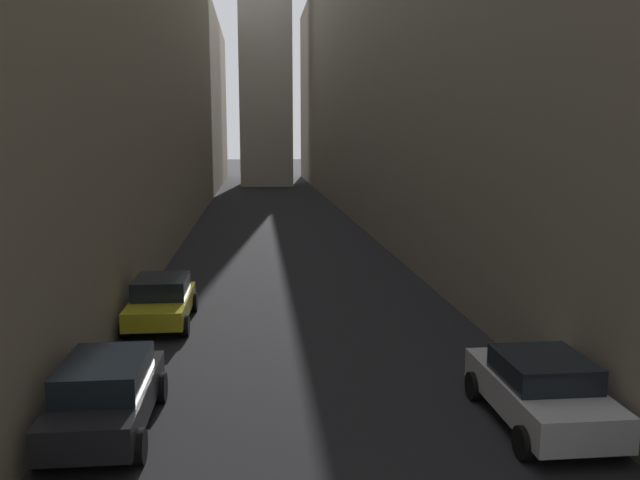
% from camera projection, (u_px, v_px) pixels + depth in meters
% --- Properties ---
extents(ground_plane, '(264.00, 264.00, 0.00)m').
position_uv_depth(ground_plane, '(277.00, 227.00, 42.59)').
color(ground_plane, black).
extents(building_block_left, '(10.72, 108.00, 19.70)m').
position_uv_depth(building_block_left, '(107.00, 75.00, 41.94)').
color(building_block_left, gray).
rests_on(building_block_left, ground).
extents(building_block_right, '(12.38, 108.00, 23.05)m').
position_uv_depth(building_block_right, '(446.00, 53.00, 43.88)').
color(building_block_right, '#756B5B').
rests_on(building_block_right, ground).
extents(parked_car_left_third, '(1.94, 4.13, 1.53)m').
position_uv_depth(parked_car_left_third, '(106.00, 394.00, 12.94)').
color(parked_car_left_third, black).
rests_on(parked_car_left_third, ground).
extents(parked_car_left_far, '(1.99, 4.14, 1.47)m').
position_uv_depth(parked_car_left_far, '(161.00, 300.00, 20.54)').
color(parked_car_left_far, '#A59919').
rests_on(parked_car_left_far, ground).
extents(parked_car_right_third, '(2.04, 4.08, 1.50)m').
position_uv_depth(parked_car_right_third, '(541.00, 389.00, 13.25)').
color(parked_car_right_third, '#B7B7BC').
rests_on(parked_car_right_third, ground).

